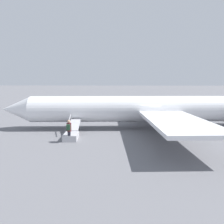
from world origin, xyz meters
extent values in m
plane|color=slate|center=(0.00, 0.00, 0.00)|extent=(600.00, 600.00, 0.00)
cylinder|color=white|center=(0.00, 0.00, 1.98)|extent=(23.00, 4.52, 2.56)
cone|color=white|center=(12.79, 1.11, 1.98)|extent=(3.02, 2.74, 2.51)
cube|color=white|center=(-1.66, 5.96, 1.79)|extent=(4.90, 9.92, 0.26)
cube|color=white|center=(-0.61, -6.16, 1.79)|extent=(4.90, 9.92, 0.26)
cylinder|color=black|center=(7.40, 0.64, 0.32)|extent=(0.64, 0.21, 0.63)
cylinder|color=#2D2D33|center=(7.40, 0.64, 0.73)|extent=(0.11, 0.11, 0.20)
cylinder|color=black|center=(-2.38, 0.95, 0.32)|extent=(0.64, 0.21, 0.63)
cylinder|color=#2D2D33|center=(-2.38, 0.95, 0.73)|extent=(0.11, 0.11, 0.20)
cylinder|color=black|center=(-2.18, -1.34, 0.32)|extent=(0.64, 0.21, 0.63)
cylinder|color=#2D2D33|center=(-2.18, -1.34, 0.73)|extent=(0.11, 0.11, 0.20)
cube|color=#B2B2B7|center=(6.47, 4.80, 0.25)|extent=(1.25, 1.89, 0.50)
cube|color=#B2B2B7|center=(6.64, 2.81, 0.83)|extent=(1.09, 2.30, 0.77)
cube|color=#B2B2B7|center=(7.09, 2.85, 1.33)|extent=(0.25, 2.21, 0.71)
cube|color=#23232D|center=(6.43, 5.52, 0.42)|extent=(0.22, 0.30, 0.85)
cylinder|color=#4C1E23|center=(6.43, 5.52, 1.18)|extent=(0.36, 0.36, 0.65)
sphere|color=tan|center=(6.43, 5.52, 1.62)|extent=(0.24, 0.24, 0.24)
cube|color=#23472D|center=(6.41, 5.78, 1.21)|extent=(0.29, 0.20, 0.44)
camera|label=1|loc=(2.13, 21.86, 4.61)|focal=35.00mm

